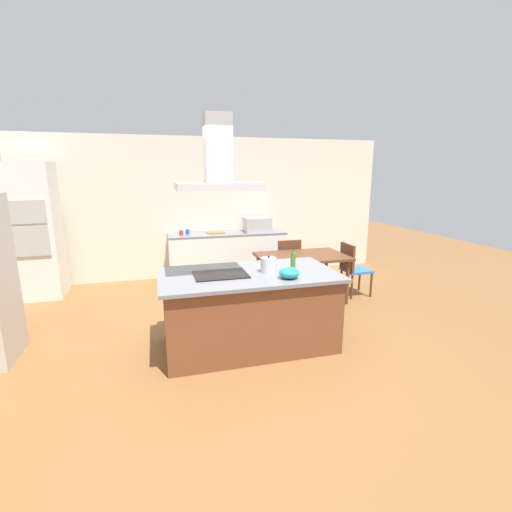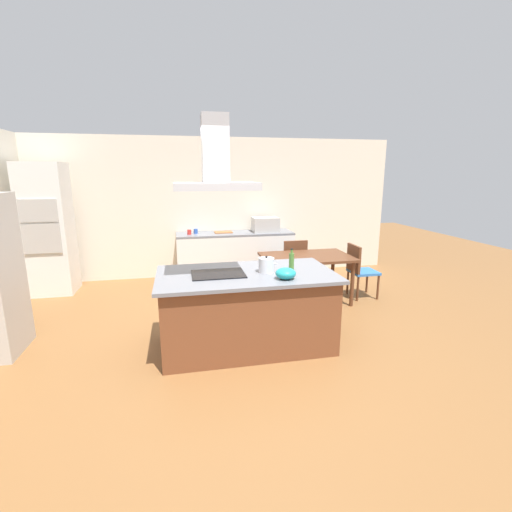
{
  "view_description": "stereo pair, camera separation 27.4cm",
  "coord_description": "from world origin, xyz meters",
  "px_view_note": "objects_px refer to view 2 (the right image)",
  "views": [
    {
      "loc": [
        -1.0,
        -3.91,
        2.03
      ],
      "look_at": [
        0.2,
        0.4,
        1.0
      ],
      "focal_mm": 25.41,
      "sensor_mm": 36.0,
      "label": 1
    },
    {
      "loc": [
        -0.73,
        -3.98,
        2.03
      ],
      "look_at": [
        0.2,
        0.4,
        1.0
      ],
      "focal_mm": 25.41,
      "sensor_mm": 36.0,
      "label": 2
    }
  ],
  "objects_px": {
    "wall_oven_stack": "(48,229)",
    "cutting_board": "(223,232)",
    "chair_facing_back_wall": "(293,261)",
    "coffee_mug_red": "(189,232)",
    "countertop_microwave": "(265,225)",
    "dining_table": "(307,261)",
    "mixing_bowl": "(286,273)",
    "range_hood": "(216,166)",
    "chair_at_right_end": "(359,267)",
    "olive_oil_bottle": "(291,262)",
    "tea_kettle": "(266,265)",
    "cooktop": "(218,274)",
    "coffee_mug_blue": "(196,231)"
  },
  "relations": [
    {
      "from": "countertop_microwave",
      "to": "dining_table",
      "type": "xyz_separation_m",
      "value": [
        0.3,
        -1.57,
        -0.37
      ]
    },
    {
      "from": "tea_kettle",
      "to": "coffee_mug_blue",
      "type": "distance_m",
      "value": 3.02
    },
    {
      "from": "wall_oven_stack",
      "to": "chair_facing_back_wall",
      "type": "xyz_separation_m",
      "value": [
        4.11,
        -0.67,
        -0.59
      ]
    },
    {
      "from": "olive_oil_bottle",
      "to": "range_hood",
      "type": "height_order",
      "value": "range_hood"
    },
    {
      "from": "olive_oil_bottle",
      "to": "coffee_mug_red",
      "type": "distance_m",
      "value": 3.09
    },
    {
      "from": "range_hood",
      "to": "chair_facing_back_wall",
      "type": "bearing_deg",
      "value": 52.01
    },
    {
      "from": "cooktop",
      "to": "coffee_mug_blue",
      "type": "bearing_deg",
      "value": 92.15
    },
    {
      "from": "olive_oil_bottle",
      "to": "chair_facing_back_wall",
      "type": "relative_size",
      "value": 0.31
    },
    {
      "from": "countertop_microwave",
      "to": "cutting_board",
      "type": "height_order",
      "value": "countertop_microwave"
    },
    {
      "from": "mixing_bowl",
      "to": "range_hood",
      "type": "height_order",
      "value": "range_hood"
    },
    {
      "from": "coffee_mug_red",
      "to": "countertop_microwave",
      "type": "bearing_deg",
      "value": 1.41
    },
    {
      "from": "coffee_mug_blue",
      "to": "chair_facing_back_wall",
      "type": "xyz_separation_m",
      "value": [
        1.65,
        -0.95,
        -0.44
      ]
    },
    {
      "from": "coffee_mug_blue",
      "to": "chair_facing_back_wall",
      "type": "bearing_deg",
      "value": -30.0
    },
    {
      "from": "wall_oven_stack",
      "to": "dining_table",
      "type": "bearing_deg",
      "value": -18.04
    },
    {
      "from": "cutting_board",
      "to": "countertop_microwave",
      "type": "bearing_deg",
      "value": -3.48
    },
    {
      "from": "wall_oven_stack",
      "to": "cutting_board",
      "type": "bearing_deg",
      "value": 5.42
    },
    {
      "from": "olive_oil_bottle",
      "to": "cutting_board",
      "type": "height_order",
      "value": "olive_oil_bottle"
    },
    {
      "from": "coffee_mug_red",
      "to": "range_hood",
      "type": "height_order",
      "value": "range_hood"
    },
    {
      "from": "tea_kettle",
      "to": "chair_at_right_end",
      "type": "height_order",
      "value": "tea_kettle"
    },
    {
      "from": "olive_oil_bottle",
      "to": "wall_oven_stack",
      "type": "xyz_separation_m",
      "value": [
        -3.43,
        2.69,
        0.09
      ]
    },
    {
      "from": "olive_oil_bottle",
      "to": "wall_oven_stack",
      "type": "relative_size",
      "value": 0.12
    },
    {
      "from": "chair_facing_back_wall",
      "to": "chair_at_right_end",
      "type": "height_order",
      "value": "same"
    },
    {
      "from": "coffee_mug_blue",
      "to": "wall_oven_stack",
      "type": "bearing_deg",
      "value": -173.56
    },
    {
      "from": "dining_table",
      "to": "chair_at_right_end",
      "type": "height_order",
      "value": "chair_at_right_end"
    },
    {
      "from": "mixing_bowl",
      "to": "cutting_board",
      "type": "bearing_deg",
      "value": 94.99
    },
    {
      "from": "olive_oil_bottle",
      "to": "chair_facing_back_wall",
      "type": "xyz_separation_m",
      "value": [
        0.68,
        2.02,
        -0.51
      ]
    },
    {
      "from": "coffee_mug_red",
      "to": "mixing_bowl",
      "type": "bearing_deg",
      "value": -73.55
    },
    {
      "from": "olive_oil_bottle",
      "to": "range_hood",
      "type": "xyz_separation_m",
      "value": [
        -0.86,
        0.04,
        1.09
      ]
    },
    {
      "from": "chair_at_right_end",
      "to": "wall_oven_stack",
      "type": "bearing_deg",
      "value": 165.08
    },
    {
      "from": "chair_at_right_end",
      "to": "dining_table",
      "type": "bearing_deg",
      "value": -180.0
    },
    {
      "from": "wall_oven_stack",
      "to": "chair_facing_back_wall",
      "type": "bearing_deg",
      "value": -9.32
    },
    {
      "from": "tea_kettle",
      "to": "olive_oil_bottle",
      "type": "height_order",
      "value": "olive_oil_bottle"
    },
    {
      "from": "olive_oil_bottle",
      "to": "cutting_board",
      "type": "xyz_separation_m",
      "value": [
        -0.44,
        2.97,
        -0.11
      ]
    },
    {
      "from": "mixing_bowl",
      "to": "chair_facing_back_wall",
      "type": "relative_size",
      "value": 0.25
    },
    {
      "from": "chair_facing_back_wall",
      "to": "coffee_mug_red",
      "type": "bearing_deg",
      "value": 153.81
    },
    {
      "from": "cooktop",
      "to": "dining_table",
      "type": "distance_m",
      "value": 2.03
    },
    {
      "from": "coffee_mug_blue",
      "to": "wall_oven_stack",
      "type": "xyz_separation_m",
      "value": [
        -2.46,
        -0.28,
        0.16
      ]
    },
    {
      "from": "tea_kettle",
      "to": "mixing_bowl",
      "type": "distance_m",
      "value": 0.34
    },
    {
      "from": "coffee_mug_red",
      "to": "coffee_mug_blue",
      "type": "xyz_separation_m",
      "value": [
        0.12,
        0.08,
        0.0
      ]
    },
    {
      "from": "cutting_board",
      "to": "chair_at_right_end",
      "type": "xyz_separation_m",
      "value": [
        2.04,
        -1.62,
        -0.4
      ]
    },
    {
      "from": "cooktop",
      "to": "countertop_microwave",
      "type": "xyz_separation_m",
      "value": [
        1.24,
        2.88,
        0.13
      ]
    },
    {
      "from": "tea_kettle",
      "to": "wall_oven_stack",
      "type": "relative_size",
      "value": 0.11
    },
    {
      "from": "tea_kettle",
      "to": "dining_table",
      "type": "distance_m",
      "value": 1.68
    },
    {
      "from": "coffee_mug_blue",
      "to": "cutting_board",
      "type": "xyz_separation_m",
      "value": [
        0.53,
        0.01,
        -0.04
      ]
    },
    {
      "from": "countertop_microwave",
      "to": "cooktop",
      "type": "bearing_deg",
      "value": -113.31
    },
    {
      "from": "cooktop",
      "to": "range_hood",
      "type": "height_order",
      "value": "range_hood"
    },
    {
      "from": "olive_oil_bottle",
      "to": "tea_kettle",
      "type": "bearing_deg",
      "value": 175.93
    },
    {
      "from": "tea_kettle",
      "to": "countertop_microwave",
      "type": "height_order",
      "value": "countertop_microwave"
    },
    {
      "from": "olive_oil_bottle",
      "to": "coffee_mug_red",
      "type": "xyz_separation_m",
      "value": [
        -1.09,
        2.89,
        -0.07
      ]
    },
    {
      "from": "coffee_mug_blue",
      "to": "cutting_board",
      "type": "relative_size",
      "value": 0.26
    }
  ]
}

